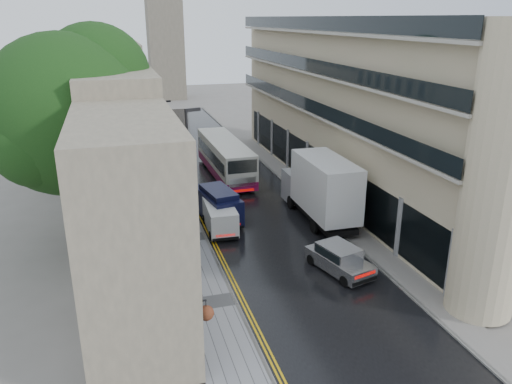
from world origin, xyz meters
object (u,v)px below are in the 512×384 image
navy_van (214,214)px  pedestrian (179,229)px  cream_bus (220,169)px  white_lorry (315,200)px  lamp_post_far (165,140)px  tree_near (69,142)px  white_van (211,227)px  silver_hatchback (345,273)px  lamp_post_near (189,181)px  tree_far (83,116)px

navy_van → pedestrian: (-2.59, -0.88, -0.42)m
cream_bus → white_lorry: bearing=-70.9°
cream_bus → lamp_post_far: lamp_post_far is taller
tree_near → lamp_post_far: tree_near is taller
white_van → cream_bus: bearing=77.0°
white_van → lamp_post_far: 15.04m
white_van → pedestrian: white_van is taller
lamp_post_far → white_van: bearing=-96.9°
white_van → lamp_post_far: lamp_post_far is taller
tree_near → lamp_post_far: 15.46m
white_lorry → cream_bus: bearing=110.4°
silver_hatchback → lamp_post_near: 10.93m
white_lorry → navy_van: 6.95m
lamp_post_near → lamp_post_far: 15.53m
pedestrian → lamp_post_far: bearing=-105.1°
navy_van → pedestrian: size_ratio=3.28×
white_van → lamp_post_near: bearing=-150.1°
lamp_post_near → white_lorry: bearing=-17.0°
lamp_post_near → lamp_post_far: bearing=72.2°
tree_far → lamp_post_far: bearing=2.9°
cream_bus → lamp_post_near: size_ratio=1.38×
white_lorry → pedestrian: bearing=172.5°
cream_bus → silver_hatchback: bearing=-81.8°
white_lorry → silver_hatchback: (-1.16, -7.23, -1.60)m
silver_hatchback → navy_van: 10.81m
tree_far → lamp_post_near: (6.55, -15.16, -1.69)m
silver_hatchback → navy_van: navy_van is taller
navy_van → pedestrian: navy_van is taller
cream_bus → lamp_post_near: 12.44m
tree_far → pedestrian: bearing=-67.0°
tree_far → navy_van: tree_far is taller
tree_near → lamp_post_near: 7.57m
silver_hatchback → lamp_post_far: bearing=92.3°
cream_bus → pedestrian: bearing=-117.3°
navy_van → lamp_post_near: 4.33m
white_lorry → lamp_post_far: bearing=118.4°
tree_near → navy_van: bearing=-0.2°
tree_near → lamp_post_far: bearing=62.1°
tree_near → white_lorry: tree_near is taller
tree_near → silver_hatchback: 18.06m
silver_hatchback → navy_van: bearing=104.7°
cream_bus → navy_van: size_ratio=2.41×
pedestrian → lamp_post_near: bearing=105.6°
lamp_post_far → silver_hatchback: bearing=-84.2°
white_lorry → silver_hatchback: white_lorry is taller
silver_hatchback → tree_near: bearing=131.4°
navy_van → cream_bus: bearing=65.8°
silver_hatchback → pedestrian: size_ratio=2.80×
pedestrian → lamp_post_far: lamp_post_far is taller
cream_bus → navy_van: bearing=-105.6°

